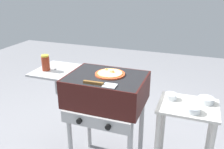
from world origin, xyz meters
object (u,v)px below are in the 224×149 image
at_px(grill, 105,92).
at_px(pizza_cheese, 110,74).
at_px(spatula, 100,84).
at_px(topping_bowl_middle, 206,100).
at_px(topping_bowl_far, 171,96).
at_px(prep_table, 185,130).
at_px(topping_bowl_near, 192,109).
at_px(sauce_jar, 46,63).

bearing_deg(grill, pizza_cheese, 53.04).
bearing_deg(spatula, topping_bowl_middle, 19.29).
xyz_separation_m(topping_bowl_far, topping_bowl_middle, (0.26, 0.02, 0.00)).
relative_size(prep_table, topping_bowl_middle, 6.46).
height_order(pizza_cheese, topping_bowl_middle, pizza_cheese).
height_order(pizza_cheese, topping_bowl_near, pizza_cheese).
distance_m(pizza_cheese, topping_bowl_far, 0.52).
relative_size(sauce_jar, topping_bowl_middle, 1.17).
bearing_deg(topping_bowl_near, grill, 172.50).
distance_m(spatula, topping_bowl_far, 0.57).
bearing_deg(prep_table, grill, -179.63).
distance_m(prep_table, topping_bowl_middle, 0.28).
height_order(pizza_cheese, sauce_jar, sauce_jar).
distance_m(grill, topping_bowl_far, 0.54).
distance_m(sauce_jar, topping_bowl_far, 1.08).
height_order(pizza_cheese, spatula, pizza_cheese).
xyz_separation_m(spatula, prep_table, (0.64, 0.18, -0.37)).
bearing_deg(pizza_cheese, grill, -126.96).
relative_size(grill, prep_table, 1.27).
relative_size(sauce_jar, topping_bowl_near, 1.22).
xyz_separation_m(grill, spatula, (0.04, -0.18, 0.15)).
bearing_deg(spatula, pizza_cheese, 90.88).
relative_size(grill, topping_bowl_far, 10.17).
bearing_deg(sauce_jar, spatula, -13.39).
bearing_deg(grill, topping_bowl_middle, 6.23).
relative_size(grill, spatula, 3.66).
height_order(spatula, topping_bowl_middle, spatula).
xyz_separation_m(grill, topping_bowl_far, (0.54, 0.06, 0.02)).
distance_m(pizza_cheese, sauce_jar, 0.57).
bearing_deg(prep_table, pizza_cheese, 176.52).
bearing_deg(topping_bowl_near, pizza_cheese, 168.55).
relative_size(sauce_jar, topping_bowl_far, 1.45).
distance_m(spatula, prep_table, 0.76).
height_order(grill, topping_bowl_middle, grill).
bearing_deg(pizza_cheese, spatula, -89.12).
bearing_deg(grill, topping_bowl_far, 6.70).
bearing_deg(pizza_cheese, topping_bowl_near, -11.45).
distance_m(topping_bowl_near, topping_bowl_middle, 0.20).
xyz_separation_m(grill, prep_table, (0.67, 0.00, -0.22)).
bearing_deg(topping_bowl_far, topping_bowl_near, -42.40).
bearing_deg(grill, spatula, -78.58).
bearing_deg(pizza_cheese, sauce_jar, -171.02).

